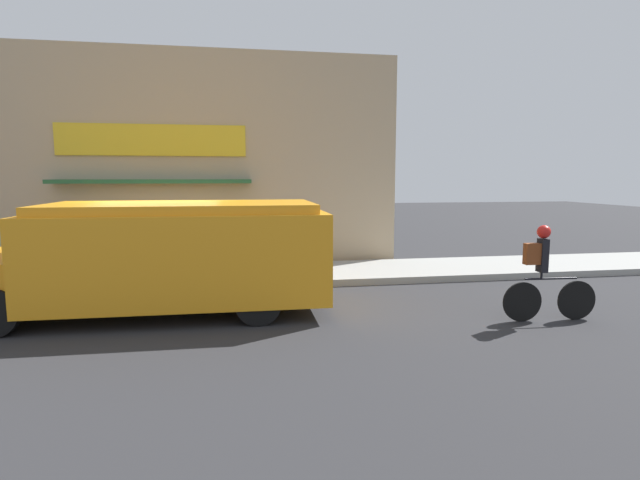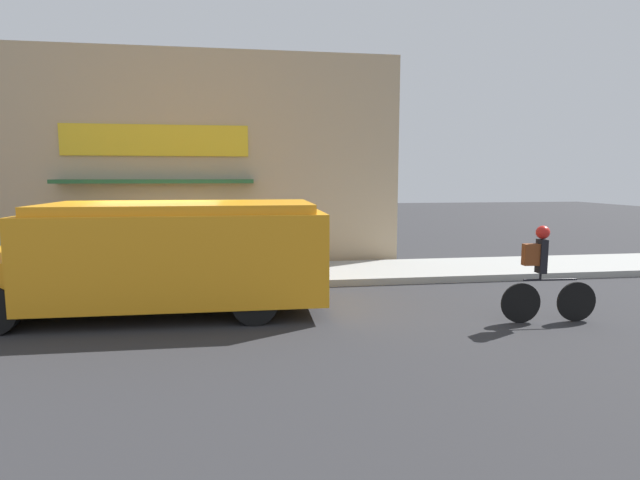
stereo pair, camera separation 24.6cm
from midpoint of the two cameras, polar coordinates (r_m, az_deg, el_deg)
ground_plane at (r=11.22m, az=-18.40°, el=-5.83°), size 70.00×70.00×0.00m
sidewalk at (r=12.42m, az=-17.56°, el=-4.17°), size 28.00×2.51×0.16m
storefront at (r=13.72m, az=-17.22°, el=8.61°), size 12.13×0.81×5.75m
school_bus at (r=9.46m, az=-18.45°, el=-1.70°), size 6.59×2.88×2.00m
cyclist at (r=9.29m, az=23.59°, el=-3.63°), size 1.68×0.23×1.66m
trash_bin at (r=13.75m, az=-30.84°, el=-1.46°), size 0.59×0.59×0.93m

